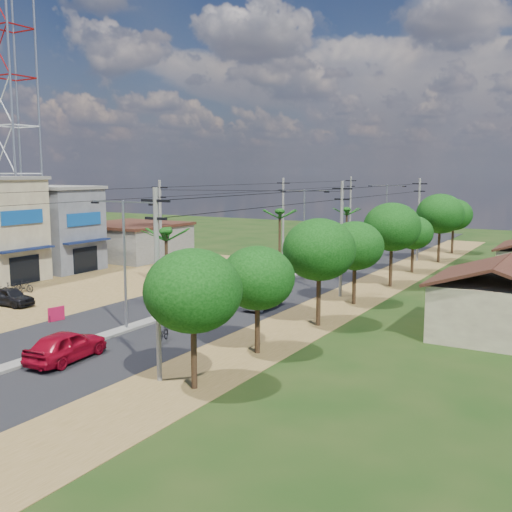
{
  "coord_description": "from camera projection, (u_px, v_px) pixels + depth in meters",
  "views": [
    {
      "loc": [
        24.91,
        -26.92,
        9.69
      ],
      "look_at": [
        1.06,
        13.99,
        3.0
      ],
      "focal_mm": 42.0,
      "sensor_mm": 36.0,
      "label": 1
    }
  ],
  "objects": [
    {
      "name": "tree_east_e",
      "position": [
        392.0,
        227.0,
        50.13
      ],
      "size": [
        4.8,
        4.8,
        7.14
      ],
      "color": "black",
      "rests_on": "ground"
    },
    {
      "name": "utility_pole_e_c",
      "position": [
        419.0,
        217.0,
        64.91
      ],
      "size": [
        1.6,
        0.24,
        9.0
      ],
      "color": "#605E56",
      "rests_on": "ground"
    },
    {
      "name": "roadside_sign",
      "position": [
        56.0,
        314.0,
        38.96
      ],
      "size": [
        0.3,
        1.16,
        0.97
      ],
      "rotation": [
        0.0,
        0.0,
        -0.2
      ],
      "color": "#AE1037",
      "rests_on": "ground"
    },
    {
      "name": "moto_rider_east",
      "position": [
        163.0,
        335.0,
        34.03
      ],
      "size": [
        1.32,
        2.01,
        1.0
      ],
      "primitive_type": "imported",
      "rotation": [
        0.0,
        0.0,
        3.52
      ],
      "color": "black",
      "rests_on": "ground"
    },
    {
      "name": "moto_rider_west_b",
      "position": [
        317.0,
        257.0,
        64.95
      ],
      "size": [
        0.89,
        1.66,
        0.96
      ],
      "primitive_type": "imported",
      "rotation": [
        0.0,
        0.0,
        -0.29
      ],
      "color": "black",
      "rests_on": "ground"
    },
    {
      "name": "utility_pole_e_b",
      "position": [
        341.0,
        236.0,
        46.09
      ],
      "size": [
        1.6,
        0.24,
        9.0
      ],
      "color": "#605E56",
      "rests_on": "ground"
    },
    {
      "name": "palm_median_mid",
      "position": [
        280.0,
        215.0,
        53.09
      ],
      "size": [
        2.0,
        2.0,
        6.55
      ],
      "color": "black",
      "rests_on": "ground"
    },
    {
      "name": "tree_east_h",
      "position": [
        454.0,
        215.0,
        70.77
      ],
      "size": [
        4.4,
        4.4,
        6.52
      ],
      "color": "black",
      "rests_on": "ground"
    },
    {
      "name": "car_white_far",
      "position": [
        264.0,
        264.0,
        58.85
      ],
      "size": [
        3.28,
        4.8,
        1.29
      ],
      "primitive_type": "imported",
      "rotation": [
        0.0,
        0.0,
        -0.37
      ],
      "color": "silver",
      "rests_on": "ground"
    },
    {
      "name": "streetlight_near",
      "position": [
        124.0,
        253.0,
        36.14
      ],
      "size": [
        5.1,
        0.18,
        8.0
      ],
      "color": "gray",
      "rests_on": "ground"
    },
    {
      "name": "low_shed",
      "position": [
        132.0,
        241.0,
        67.54
      ],
      "size": [
        10.4,
        10.4,
        3.95
      ],
      "color": "#605E56",
      "rests_on": "ground"
    },
    {
      "name": "palm_median_far",
      "position": [
        347.0,
        212.0,
        66.87
      ],
      "size": [
        2.0,
        2.0,
        5.85
      ],
      "color": "black",
      "rests_on": "ground"
    },
    {
      "name": "moto_rider_west_a",
      "position": [
        244.0,
        281.0,
        51.26
      ],
      "size": [
        1.11,
        1.66,
        0.83
      ],
      "primitive_type": "imported",
      "rotation": [
        0.0,
        0.0,
        -0.4
      ],
      "color": "black",
      "rests_on": "ground"
    },
    {
      "name": "utility_pole_e_a",
      "position": [
        157.0,
        281.0,
        27.27
      ],
      "size": [
        1.6,
        0.24,
        9.0
      ],
      "color": "#605E56",
      "rests_on": "ground"
    },
    {
      "name": "tree_east_g",
      "position": [
        440.0,
        214.0,
        63.69
      ],
      "size": [
        5.0,
        5.0,
        7.38
      ],
      "color": "black",
      "rests_on": "ground"
    },
    {
      "name": "median",
      "position": [
        269.0,
        283.0,
        52.19
      ],
      "size": [
        1.0,
        90.0,
        0.18
      ],
      "primitive_type": "cube",
      "color": "#605E56",
      "rests_on": "ground"
    },
    {
      "name": "streetlight_mid",
      "position": [
        304.0,
        223.0,
        57.53
      ],
      "size": [
        5.1,
        0.18,
        8.0
      ],
      "color": "gray",
      "rests_on": "ground"
    },
    {
      "name": "road",
      "position": [
        251.0,
        289.0,
        49.64
      ],
      "size": [
        12.0,
        110.0,
        0.04
      ],
      "primitive_type": "cube",
      "color": "black",
      "rests_on": "ground"
    },
    {
      "name": "car_red_near",
      "position": [
        66.0,
        346.0,
        30.69
      ],
      "size": [
        2.38,
        4.91,
        1.61
      ],
      "primitive_type": "imported",
      "rotation": [
        0.0,
        0.0,
        3.24
      ],
      "color": "maroon",
      "rests_on": "ground"
    },
    {
      "name": "tree_east_a",
      "position": [
        193.0,
        291.0,
        26.31
      ],
      "size": [
        4.4,
        4.4,
        6.37
      ],
      "color": "black",
      "rests_on": "ground"
    },
    {
      "name": "ground",
      "position": [
        127.0,
        330.0,
        36.81
      ],
      "size": [
        160.0,
        160.0,
        0.0
      ],
      "primitive_type": "plane",
      "color": "black",
      "rests_on": "ground"
    },
    {
      "name": "utility_pole_w_c",
      "position": [
        283.0,
        215.0,
        68.72
      ],
      "size": [
        1.6,
        0.24,
        9.0
      ],
      "color": "#605E56",
      "rests_on": "ground"
    },
    {
      "name": "utility_pole_w_b",
      "position": [
        161.0,
        231.0,
        49.9
      ],
      "size": [
        1.6,
        0.24,
        9.0
      ],
      "color": "#605E56",
      "rests_on": "ground"
    },
    {
      "name": "house_east_near",
      "position": [
        501.0,
        297.0,
        35.05
      ],
      "size": [
        7.6,
        7.5,
        4.6
      ],
      "color": "gray",
      "rests_on": "ground"
    },
    {
      "name": "tree_east_b",
      "position": [
        257.0,
        278.0,
        31.6
      ],
      "size": [
        4.0,
        4.0,
        5.83
      ],
      "color": "black",
      "rests_on": "ground"
    },
    {
      "name": "dirt_shoulder_east",
      "position": [
        347.0,
        300.0,
        45.4
      ],
      "size": [
        5.0,
        90.0,
        0.03
      ],
      "primitive_type": "cube",
      "color": "brown",
      "rests_on": "ground"
    },
    {
      "name": "telecom_tower",
      "position": [
        13.0,
        76.0,
        59.58
      ],
      "size": [
        3.8,
        3.8,
        43.0
      ],
      "color": "gray",
      "rests_on": "ground"
    },
    {
      "name": "dirt_lot_west",
      "position": [
        59.0,
        286.0,
        51.13
      ],
      "size": [
        18.0,
        46.0,
        0.04
      ],
      "primitive_type": "cube",
      "color": "brown",
      "rests_on": "ground"
    },
    {
      "name": "car_parked_dark",
      "position": [
        10.0,
        297.0,
        43.41
      ],
      "size": [
        3.94,
        1.71,
        1.32
      ],
      "primitive_type": "imported",
      "rotation": [
        0.0,
        0.0,
        1.61
      ],
      "color": "black",
      "rests_on": "ground"
    },
    {
      "name": "car_silver_mid",
      "position": [
        262.0,
        300.0,
        42.57
      ],
      "size": [
        1.43,
        3.94,
        1.29
      ],
      "primitive_type": "imported",
      "rotation": [
        0.0,
        0.0,
        3.16
      ],
      "color": "#AAAEB3",
      "rests_on": "ground"
    },
    {
      "name": "tree_east_d",
      "position": [
        355.0,
        246.0,
        43.49
      ],
      "size": [
        4.2,
        4.2,
        6.13
      ],
      "color": "black",
      "rests_on": "ground"
    },
    {
      "name": "tree_east_c",
      "position": [
        319.0,
        250.0,
        37.28
      ],
      "size": [
        4.6,
        4.6,
        6.83
      ],
      "color": "black",
      "rests_on": "ground"
    },
    {
      "name": "shophouse_grey",
      "position": [
        55.0,
        228.0,
        59.17
      ],
      "size": [
        9.0,
        6.4,
        8.3
      ],
      "color": "#505158",
      "rests_on": "ground"
    },
    {
      "name": "streetlight_far",
      "position": [
        386.0,
        209.0,
        78.91
      ],
      "size": [
        5.1,
        0.18,
        8.0
      ],
      "color": "gray",
      "rests_on": "ground"
    },
    {
      "name": "tree_east_f",
      "position": [
        413.0,
        233.0,
        57.34
      ],
      "size": [
        3.8,
        3.8,
        5.52
      ],
      "color": "black",
      "rests_on": "ground"
    },
    {
      "name": "palm_median_near",
      "position": [
        166.0,
        235.0,
        39.46
      ],
      "size": [
        2.0,
        2.0,
        6.15
      ],
      "color": "black",
      "rests_on": "ground"
    },
    {
      "name": "utility_pole_w_d",
      "position": [
        350.0,
        206.0,
        86.68
      ],
      "size": [
        1.6,
        0.24,
        9.0
      ],
      "color": "#605E56",
      "rests_on": "ground"
    }
  ]
}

